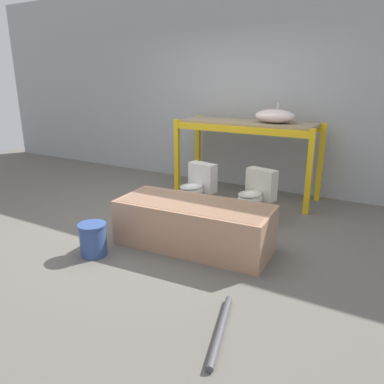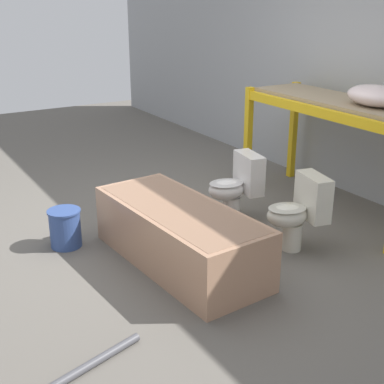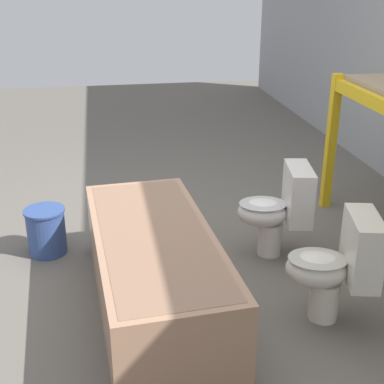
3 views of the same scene
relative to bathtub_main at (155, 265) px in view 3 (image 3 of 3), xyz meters
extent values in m
plane|color=#666059|center=(-0.66, 0.34, -0.28)|extent=(12.00, 12.00, 0.00)
cube|color=yellow|center=(-1.21, 1.59, 0.28)|extent=(0.07, 0.07, 1.13)
cube|color=tan|center=(0.00, 0.00, -0.04)|extent=(1.68, 0.78, 0.49)
cube|color=#977056|center=(0.00, 0.00, 0.11)|extent=(1.59, 0.69, 0.20)
cylinder|color=white|center=(-0.49, 0.87, -0.16)|extent=(0.17, 0.17, 0.24)
ellipsoid|color=white|center=(-0.50, 0.81, 0.04)|extent=(0.34, 0.39, 0.19)
ellipsoid|color=beige|center=(-0.50, 0.81, 0.11)|extent=(0.32, 0.37, 0.03)
cube|color=white|center=(-0.46, 1.04, 0.18)|extent=(0.40, 0.22, 0.38)
cylinder|color=silver|center=(0.29, 0.95, -0.16)|extent=(0.17, 0.17, 0.24)
ellipsoid|color=silver|center=(0.28, 0.89, 0.04)|extent=(0.35, 0.40, 0.19)
ellipsoid|color=#B3AF9F|center=(0.28, 0.89, 0.11)|extent=(0.34, 0.38, 0.03)
cube|color=silver|center=(0.33, 1.12, 0.18)|extent=(0.40, 0.24, 0.38)
cylinder|color=#334C8C|center=(-0.79, -0.69, -0.11)|extent=(0.27, 0.27, 0.34)
cylinder|color=#334C8C|center=(-0.79, -0.69, 0.05)|extent=(0.29, 0.29, 0.02)
camera|label=1|loc=(1.83, -3.20, 1.48)|focal=35.00mm
camera|label=2|loc=(3.39, -1.96, 1.80)|focal=50.00mm
camera|label=3|loc=(2.72, -0.26, 1.62)|focal=50.00mm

